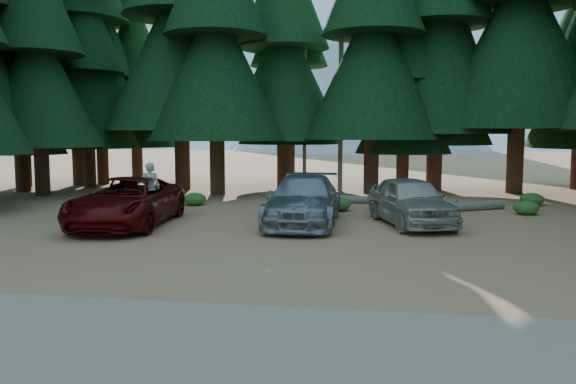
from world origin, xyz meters
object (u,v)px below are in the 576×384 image
red_pickup (127,202)px  log_left (316,198)px  silver_minivan_center (304,200)px  silver_minivan_right (411,201)px  log_right (445,208)px  log_mid (428,199)px  frisbee_player (150,189)px

red_pickup → log_left: (5.31, 7.19, -0.61)m
red_pickup → log_left: size_ratio=1.21×
silver_minivan_center → silver_minivan_right: bearing=6.4°
silver_minivan_right → log_right: (1.47, 3.14, -0.61)m
silver_minivan_right → log_mid: (1.13, 6.12, -0.66)m
log_mid → log_right: bearing=-39.1°
silver_minivan_right → frisbee_player: frisbee_player is taller
silver_minivan_center → log_mid: size_ratio=1.84×
silver_minivan_center → log_right: (4.88, 3.55, -0.61)m
frisbee_player → log_right: (9.93, 3.93, -0.95)m
frisbee_player → red_pickup: bearing=40.4°
log_mid → red_pickup: bearing=-98.3°
silver_minivan_center → frisbee_player: frisbee_player is taller
frisbee_player → log_mid: size_ratio=0.66×
red_pickup → frisbee_player: 0.97m
log_mid → silver_minivan_center: bearing=-80.5°
silver_minivan_center → frisbee_player: size_ratio=2.79×
frisbee_player → log_mid: bearing=-161.8°
red_pickup → silver_minivan_right: (8.94, 1.55, 0.01)m
log_left → log_right: size_ratio=0.86×
red_pickup → log_mid: red_pickup is taller
silver_minivan_right → frisbee_player: (-8.46, -0.79, 0.34)m
red_pickup → log_right: (10.41, 4.69, -0.60)m
log_right → silver_minivan_right: bearing=-144.5°
silver_minivan_center → log_right: silver_minivan_center is taller
silver_minivan_right → log_left: (-3.63, 5.64, -0.62)m
log_mid → log_right: size_ratio=0.55×
silver_minivan_right → red_pickup: bearing=173.7°
red_pickup → log_right: size_ratio=1.04×
silver_minivan_center → log_left: (-0.22, 6.05, -0.62)m
silver_minivan_right → log_right: bearing=48.7°
log_left → log_right: log_right is taller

